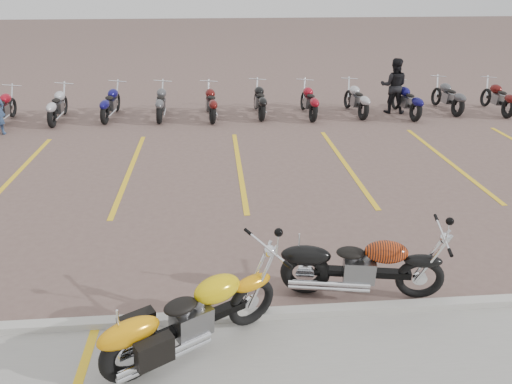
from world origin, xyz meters
TOP-DOWN VIEW (x-y plane):
  - ground at (0.00, 0.00)m, footprint 100.00×100.00m
  - curb at (0.00, -2.00)m, footprint 60.00×0.18m
  - parking_stripes at (0.00, 4.00)m, footprint 38.00×5.50m
  - yellow_cruiser at (-1.00, -2.58)m, footprint 2.19×1.39m
  - flame_cruiser at (1.43, -1.57)m, footprint 2.37×0.58m
  - person_b at (5.57, 8.90)m, footprint 1.07×0.94m
  - bg_bike_row at (0.10, 8.72)m, footprint 18.83×2.01m

SIDE VIEW (x-z plane):
  - ground at x=0.00m, z-range 0.00..0.00m
  - parking_stripes at x=0.00m, z-range 0.00..0.01m
  - curb at x=0.00m, z-range 0.00..0.12m
  - flame_cruiser at x=1.43m, z-range 0.00..0.98m
  - yellow_cruiser at x=-1.00m, z-range 0.00..1.01m
  - bg_bike_row at x=0.10m, z-range 0.00..1.10m
  - person_b at x=5.57m, z-range 0.00..1.86m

